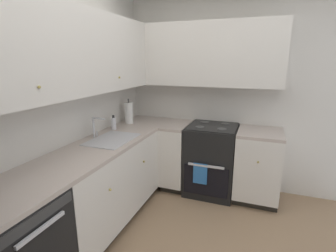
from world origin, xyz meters
name	(u,v)px	position (x,y,z in m)	size (l,w,h in m)	color
wall_back	(38,112)	(0.00, 1.43, 1.29)	(3.68, 0.05, 2.58)	silver
wall_right	(231,94)	(1.82, 0.00, 1.29)	(0.05, 2.91, 2.58)	silver
lower_cabinets_back	(103,186)	(0.42, 1.11, 0.44)	(1.55, 0.62, 0.86)	silver
countertop_back	(101,146)	(0.41, 1.11, 0.88)	(2.75, 0.60, 0.04)	#B7A89E
lower_cabinets_right	(225,163)	(1.49, -0.01, 0.44)	(0.62, 1.47, 0.86)	silver
countertop_right	(227,130)	(1.49, -0.01, 0.88)	(0.60, 1.47, 0.03)	#B7A89E
oven_range	(211,159)	(1.51, 0.17, 0.46)	(0.68, 0.62, 1.05)	black
upper_cabinets_back	(70,52)	(0.25, 1.25, 1.79)	(2.43, 0.34, 0.78)	silver
upper_cabinets_right	(200,55)	(1.63, 0.39, 1.79)	(0.32, 2.02, 0.78)	silver
sink	(113,143)	(0.59, 1.08, 0.86)	(0.57, 0.40, 0.10)	#B7B7BC
faucet	(95,125)	(0.59, 1.28, 1.04)	(0.07, 0.16, 0.23)	silver
soap_bottle	(114,123)	(0.95, 1.29, 0.97)	(0.06, 0.06, 0.17)	silver
paper_towel_roll	(129,113)	(1.30, 1.27, 1.04)	(0.11, 0.11, 0.34)	white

